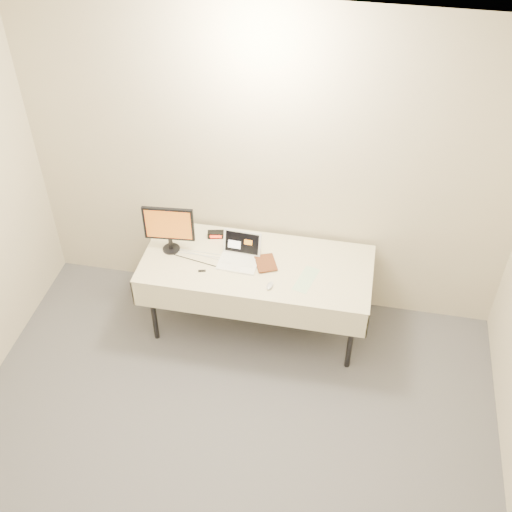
% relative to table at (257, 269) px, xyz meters
% --- Properties ---
extents(back_wall, '(4.00, 0.10, 2.70)m').
position_rel_table_xyz_m(back_wall, '(0.00, 0.45, 0.67)').
color(back_wall, beige).
rests_on(back_wall, ground).
extents(table, '(1.86, 0.81, 0.74)m').
position_rel_table_xyz_m(table, '(0.00, 0.00, 0.00)').
color(table, black).
rests_on(table, ground).
extents(laptop, '(0.33, 0.29, 0.21)m').
position_rel_table_xyz_m(laptop, '(-0.14, 0.02, 0.11)').
color(laptop, white).
rests_on(laptop, table).
extents(monitor, '(0.41, 0.16, 0.42)m').
position_rel_table_xyz_m(monitor, '(-0.73, 0.03, 0.31)').
color(monitor, black).
rests_on(monitor, table).
extents(book, '(0.15, 0.08, 0.21)m').
position_rel_table_xyz_m(book, '(0.00, -0.03, 0.17)').
color(book, '#91431A').
rests_on(book, table).
extents(alarm_clock, '(0.15, 0.08, 0.06)m').
position_rel_table_xyz_m(alarm_clock, '(-0.40, 0.26, 0.09)').
color(alarm_clock, black).
rests_on(alarm_clock, table).
extents(clicker, '(0.06, 0.10, 0.02)m').
position_rel_table_xyz_m(clicker, '(0.15, -0.25, 0.07)').
color(clicker, '#BABABD').
rests_on(clicker, table).
extents(paper_form, '(0.19, 0.33, 0.00)m').
position_rel_table_xyz_m(paper_form, '(0.42, -0.11, 0.06)').
color(paper_form, '#B6DCAF').
rests_on(paper_form, table).
extents(usb_dongle, '(0.06, 0.03, 0.01)m').
position_rel_table_xyz_m(usb_dongle, '(-0.41, -0.18, 0.07)').
color(usb_dongle, black).
rests_on(usb_dongle, table).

